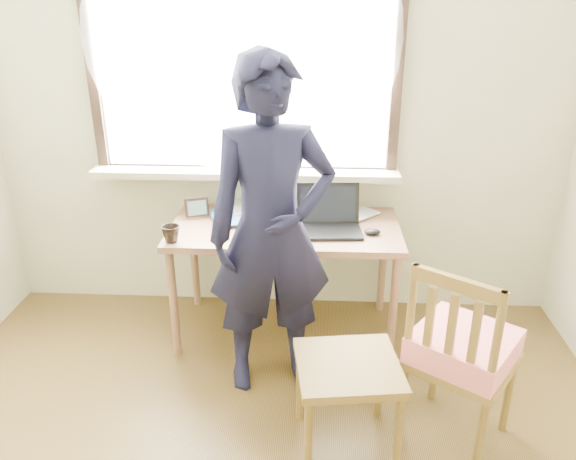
# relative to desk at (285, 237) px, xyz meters

# --- Properties ---
(room_shell) EXTENTS (3.52, 4.02, 2.61)m
(room_shell) POSITION_rel_desk_xyz_m (-0.08, -1.43, 1.01)
(room_shell) COLOR beige
(room_shell) RESTS_ON ground
(desk) EXTENTS (1.31, 0.66, 0.70)m
(desk) POSITION_rel_desk_xyz_m (0.00, 0.00, 0.00)
(desk) COLOR #8C6346
(desk) RESTS_ON ground
(laptop) EXTENTS (0.37, 0.31, 0.24)m
(laptop) POSITION_rel_desk_xyz_m (0.25, -0.03, 0.13)
(laptop) COLOR black
(laptop) RESTS_ON desk
(mug_white) EXTENTS (0.15, 0.15, 0.09)m
(mug_white) POSITION_rel_desk_xyz_m (-0.17, 0.18, 0.12)
(mug_white) COLOR white
(mug_white) RESTS_ON desk
(mug_dark) EXTENTS (0.12, 0.12, 0.09)m
(mug_dark) POSITION_rel_desk_xyz_m (-0.60, -0.25, 0.12)
(mug_dark) COLOR black
(mug_dark) RESTS_ON desk
(mouse) EXTENTS (0.09, 0.06, 0.03)m
(mouse) POSITION_rel_desk_xyz_m (0.49, -0.10, 0.09)
(mouse) COLOR black
(mouse) RESTS_ON desk
(desk_clutter) EXTENTS (0.63, 0.46, 0.05)m
(desk_clutter) POSITION_rel_desk_xyz_m (-0.34, 0.20, 0.09)
(desk_clutter) COLOR yellow
(desk_clutter) RESTS_ON desk
(book_a) EXTENTS (0.25, 0.30, 0.02)m
(book_a) POSITION_rel_desk_xyz_m (-0.35, 0.22, 0.08)
(book_a) COLOR white
(book_a) RESTS_ON desk
(book_b) EXTENTS (0.29, 0.29, 0.02)m
(book_b) POSITION_rel_desk_xyz_m (0.35, 0.24, 0.08)
(book_b) COLOR white
(book_b) RESTS_ON desk
(picture_frame) EXTENTS (0.14, 0.06, 0.11)m
(picture_frame) POSITION_rel_desk_xyz_m (-0.53, 0.10, 0.13)
(picture_frame) COLOR black
(picture_frame) RESTS_ON desk
(work_chair) EXTENTS (0.50, 0.48, 0.46)m
(work_chair) POSITION_rel_desk_xyz_m (0.33, -0.94, -0.25)
(work_chair) COLOR brown
(work_chair) RESTS_ON ground
(side_chair) EXTENTS (0.58, 0.58, 0.92)m
(side_chair) POSITION_rel_desk_xyz_m (0.83, -0.85, -0.15)
(side_chair) COLOR brown
(side_chair) RESTS_ON ground
(person) EXTENTS (0.71, 0.55, 1.72)m
(person) POSITION_rel_desk_xyz_m (-0.04, -0.45, 0.23)
(person) COLOR black
(person) RESTS_ON ground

